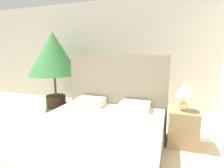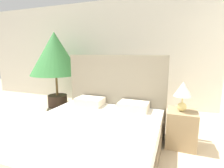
{
  "view_description": "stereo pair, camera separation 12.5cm",
  "coord_description": "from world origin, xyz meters",
  "px_view_note": "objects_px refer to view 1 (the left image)",
  "views": [
    {
      "loc": [
        1.29,
        -0.81,
        1.48
      ],
      "look_at": [
        0.06,
        2.79,
        0.79
      ],
      "focal_mm": 28.0,
      "sensor_mm": 36.0,
      "label": 1
    },
    {
      "loc": [
        1.41,
        -0.76,
        1.48
      ],
      "look_at": [
        0.06,
        2.79,
        0.79
      ],
      "focal_mm": 28.0,
      "sensor_mm": 36.0,
      "label": 2
    }
  ],
  "objects_px": {
    "armchair_near_window_left": "(93,99)",
    "bed": "(96,136)",
    "armchair_near_window_right": "(126,102)",
    "table_lamp": "(185,91)",
    "nightstand": "(183,127)",
    "potted_palm": "(53,56)"
  },
  "relations": [
    {
      "from": "potted_palm",
      "to": "armchair_near_window_left",
      "type": "bearing_deg",
      "value": 8.08
    },
    {
      "from": "bed",
      "to": "table_lamp",
      "type": "height_order",
      "value": "bed"
    },
    {
      "from": "armchair_near_window_right",
      "to": "potted_palm",
      "type": "distance_m",
      "value": 2.24
    },
    {
      "from": "nightstand",
      "to": "table_lamp",
      "type": "xyz_separation_m",
      "value": [
        -0.02,
        -0.02,
        0.6
      ]
    },
    {
      "from": "potted_palm",
      "to": "nightstand",
      "type": "xyz_separation_m",
      "value": [
        3.19,
        -1.03,
        -1.1
      ]
    },
    {
      "from": "armchair_near_window_right",
      "to": "potted_palm",
      "type": "bearing_deg",
      "value": -178.05
    },
    {
      "from": "table_lamp",
      "to": "bed",
      "type": "bearing_deg",
      "value": -150.21
    },
    {
      "from": "bed",
      "to": "armchair_near_window_left",
      "type": "xyz_separation_m",
      "value": [
        -0.93,
        1.89,
        -0.01
      ]
    },
    {
      "from": "bed",
      "to": "table_lamp",
      "type": "distance_m",
      "value": 1.51
    },
    {
      "from": "potted_palm",
      "to": "table_lamp",
      "type": "height_order",
      "value": "potted_palm"
    },
    {
      "from": "nightstand",
      "to": "bed",
      "type": "bearing_deg",
      "value": -149.66
    },
    {
      "from": "armchair_near_window_left",
      "to": "nightstand",
      "type": "distance_m",
      "value": 2.45
    },
    {
      "from": "armchair_near_window_left",
      "to": "potted_palm",
      "type": "height_order",
      "value": "potted_palm"
    },
    {
      "from": "armchair_near_window_left",
      "to": "nightstand",
      "type": "relative_size",
      "value": 1.47
    },
    {
      "from": "nightstand",
      "to": "armchair_near_window_left",
      "type": "bearing_deg",
      "value": 151.21
    },
    {
      "from": "armchair_near_window_left",
      "to": "bed",
      "type": "bearing_deg",
      "value": -71.08
    },
    {
      "from": "bed",
      "to": "potted_palm",
      "type": "height_order",
      "value": "potted_palm"
    },
    {
      "from": "bed",
      "to": "armchair_near_window_right",
      "type": "bearing_deg",
      "value": 90.94
    },
    {
      "from": "bed",
      "to": "armchair_near_window_left",
      "type": "relative_size",
      "value": 2.55
    },
    {
      "from": "armchair_near_window_left",
      "to": "armchair_near_window_right",
      "type": "height_order",
      "value": "same"
    },
    {
      "from": "table_lamp",
      "to": "armchair_near_window_left",
      "type": "bearing_deg",
      "value": 150.51
    },
    {
      "from": "bed",
      "to": "table_lamp",
      "type": "relative_size",
      "value": 4.69
    }
  ]
}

